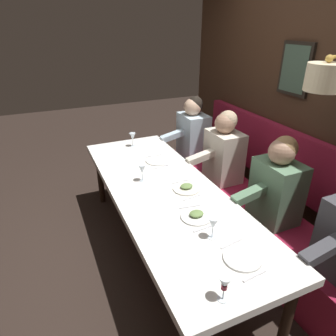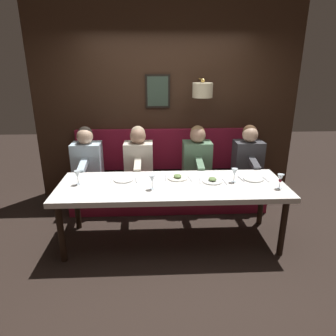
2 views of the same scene
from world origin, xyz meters
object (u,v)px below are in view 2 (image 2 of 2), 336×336
(wine_glass_1, at_px, (280,178))
(diner_far, at_px, (87,157))
(wine_glass_2, at_px, (152,179))
(diner_middle, at_px, (139,156))
(diner_nearest, at_px, (248,155))
(dining_table, at_px, (172,189))
(diner_near, at_px, (197,155))
(wine_glass_0, at_px, (234,172))
(wine_glass_3, at_px, (77,175))

(wine_glass_1, bearing_deg, diner_far, 65.72)
(wine_glass_1, height_order, wine_glass_2, same)
(diner_middle, bearing_deg, diner_far, 90.00)
(diner_nearest, height_order, wine_glass_2, diner_nearest)
(diner_nearest, height_order, wine_glass_1, diner_nearest)
(dining_table, height_order, wine_glass_2, wine_glass_2)
(diner_near, bearing_deg, wine_glass_0, -159.13)
(dining_table, height_order, diner_far, diner_far)
(dining_table, xyz_separation_m, diner_nearest, (0.88, -1.15, 0.14))
(wine_glass_1, xyz_separation_m, wine_glass_3, (0.22, 2.27, 0.00))
(dining_table, xyz_separation_m, diner_near, (0.88, -0.41, 0.14))
(diner_middle, xyz_separation_m, wine_glass_1, (-1.05, -1.61, 0.04))
(wine_glass_3, bearing_deg, diner_nearest, -69.53)
(wine_glass_3, bearing_deg, diner_middle, -38.28)
(diner_far, distance_m, wine_glass_0, 2.06)
(diner_nearest, distance_m, diner_near, 0.74)
(diner_nearest, relative_size, diner_far, 1.00)
(diner_far, height_order, wine_glass_2, diner_far)
(diner_middle, height_order, wine_glass_2, diner_middle)
(diner_near, relative_size, diner_middle, 1.00)
(diner_near, bearing_deg, diner_middle, 90.00)
(wine_glass_0, bearing_deg, diner_nearest, -26.42)
(diner_nearest, relative_size, diner_near, 1.00)
(wine_glass_0, bearing_deg, wine_glass_3, 89.65)
(diner_nearest, bearing_deg, dining_table, 127.53)
(wine_glass_0, distance_m, wine_glass_1, 0.50)
(dining_table, xyz_separation_m, diner_middle, (0.88, 0.42, 0.14))
(wine_glass_1, bearing_deg, wine_glass_3, 84.40)
(dining_table, height_order, wine_glass_1, wine_glass_1)
(diner_near, distance_m, wine_glass_0, 0.90)
(diner_nearest, xyz_separation_m, wine_glass_3, (-0.83, 2.23, 0.04))
(diner_middle, distance_m, wine_glass_0, 1.43)
(dining_table, relative_size, diner_near, 3.30)
(diner_middle, bearing_deg, wine_glass_2, -169.08)
(diner_far, bearing_deg, wine_glass_0, -114.17)
(diner_near, xyz_separation_m, wine_glass_1, (-1.05, -0.78, 0.04))
(dining_table, bearing_deg, diner_far, 52.40)
(diner_far, distance_m, wine_glass_1, 2.56)
(diner_nearest, distance_m, wine_glass_3, 2.38)
(diner_middle, bearing_deg, diner_nearest, -90.00)
(diner_nearest, bearing_deg, wine_glass_3, 110.47)
(dining_table, bearing_deg, wine_glass_0, -86.84)
(diner_far, xyz_separation_m, wine_glass_1, (-1.05, -2.33, 0.04))
(diner_middle, relative_size, wine_glass_3, 4.82)
(diner_middle, relative_size, wine_glass_2, 4.82)
(wine_glass_3, bearing_deg, dining_table, -92.72)
(wine_glass_1, bearing_deg, wine_glass_2, 88.23)
(wine_glass_3, bearing_deg, wine_glass_1, -95.60)
(diner_near, relative_size, diner_far, 1.00)
(wine_glass_1, relative_size, wine_glass_2, 1.00)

